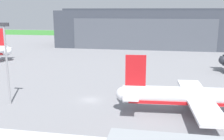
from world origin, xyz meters
TOP-DOWN VIEW (x-y plane):
  - ground_plane at (0.00, 0.00)m, footprint 440.00×440.00m
  - grass_field_strip at (0.00, 187.73)m, footprint 440.00×56.00m
  - maintenance_hangar at (6.87, 104.50)m, footprint 101.47×39.04m
  - airliner_near_right at (25.19, -4.75)m, footprint 36.09×28.16m
  - apron_light_mast at (-17.68, -5.94)m, footprint 2.40×0.50m

SIDE VIEW (x-z plane):
  - ground_plane at x=0.00m, z-range 0.00..0.00m
  - grass_field_strip at x=0.00m, z-range 0.00..0.08m
  - airliner_near_right at x=25.19m, z-range -2.39..9.98m
  - maintenance_hangar at x=6.87m, z-range -0.46..21.99m
  - apron_light_mast at x=-17.68m, z-range 1.63..20.33m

